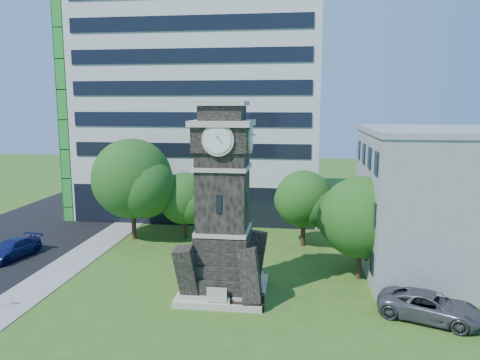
# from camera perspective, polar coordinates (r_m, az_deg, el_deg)

# --- Properties ---
(ground) EXTENTS (160.00, 160.00, 0.00)m
(ground) POSITION_cam_1_polar(r_m,az_deg,el_deg) (29.87, -8.54, -14.65)
(ground) COLOR #345C1A
(ground) RESTS_ON ground
(sidewalk) EXTENTS (3.00, 70.00, 0.06)m
(sidewalk) POSITION_cam_1_polar(r_m,az_deg,el_deg) (37.62, -20.66, -10.01)
(sidewalk) COLOR gray
(sidewalk) RESTS_ON ground
(clock_tower) EXTENTS (5.40, 5.40, 12.22)m
(clock_tower) POSITION_cam_1_polar(r_m,az_deg,el_deg) (29.40, -2.07, -4.07)
(clock_tower) COLOR beige
(clock_tower) RESTS_ON ground
(office_tall) EXTENTS (26.20, 15.11, 28.60)m
(office_tall) POSITION_cam_1_polar(r_m,az_deg,el_deg) (53.25, -4.57, 11.54)
(office_tall) COLOR silver
(office_tall) RESTS_ON ground
(office_low) EXTENTS (15.20, 12.20, 10.40)m
(office_low) POSITION_cam_1_polar(r_m,az_deg,el_deg) (36.99, 26.58, -2.41)
(office_low) COLOR #9FA2A4
(office_low) RESTS_ON ground
(car_street_north) EXTENTS (3.07, 5.41, 1.48)m
(car_street_north) POSITION_cam_1_polar(r_m,az_deg,el_deg) (41.39, -26.06, -7.59)
(car_street_north) COLOR navy
(car_street_north) RESTS_ON ground
(car_east_lot) EXTENTS (6.23, 4.56, 1.57)m
(car_east_lot) POSITION_cam_1_polar(r_m,az_deg,el_deg) (29.28, 22.21, -14.09)
(car_east_lot) COLOR #4E4E53
(car_east_lot) RESTS_ON ground
(park_bench) EXTENTS (2.03, 0.54, 1.05)m
(park_bench) POSITION_cam_1_polar(r_m,az_deg,el_deg) (28.53, 0.90, -14.50)
(park_bench) COLOR black
(park_bench) RESTS_ON ground
(tree_nw) EXTENTS (7.83, 7.12, 9.09)m
(tree_nw) POSITION_cam_1_polar(r_m,az_deg,el_deg) (42.56, -12.88, -0.12)
(tree_nw) COLOR #332114
(tree_nw) RESTS_ON ground
(tree_nc) EXTENTS (5.16, 4.69, 6.02)m
(tree_nc) POSITION_cam_1_polar(r_m,az_deg,el_deg) (42.37, -6.67, -2.44)
(tree_nc) COLOR #332114
(tree_nc) RESTS_ON ground
(tree_ne) EXTENTS (5.34, 4.86, 6.54)m
(tree_ne) POSITION_cam_1_polar(r_m,az_deg,el_deg) (40.09, 7.87, -2.53)
(tree_ne) COLOR #332114
(tree_ne) RESTS_ON ground
(tree_east) EXTENTS (6.17, 5.61, 7.20)m
(tree_east) POSITION_cam_1_polar(r_m,az_deg,el_deg) (33.18, 14.63, -4.71)
(tree_east) COLOR #332114
(tree_east) RESTS_ON ground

